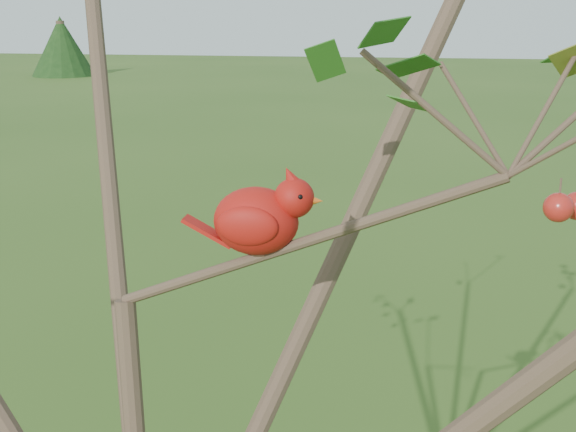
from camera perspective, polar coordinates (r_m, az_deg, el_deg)
name	(u,v)px	position (r m, az deg, el deg)	size (l,w,h in m)	color
crabapple_tree	(133,226)	(1.06, -12.16, -0.80)	(2.35, 2.05, 2.95)	#463425
cardinal	(261,218)	(1.11, -2.17, -0.12)	(0.22, 0.11, 0.15)	#A0110D
distant_trees	(493,41)	(25.85, 15.93, 13.18)	(40.00, 9.82, 3.51)	#463425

